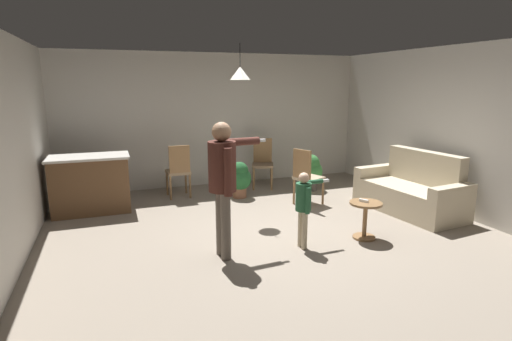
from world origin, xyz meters
The scene contains 16 objects.
ground centered at (0.00, 0.00, 0.00)m, with size 7.68×7.68×0.00m, color gray.
wall_back centered at (0.00, 3.20, 1.35)m, with size 6.40×0.10×2.70m, color beige.
wall_left centered at (-3.20, 0.00, 1.35)m, with size 0.10×6.40×2.70m, color beige.
wall_right centered at (3.20, 0.00, 1.35)m, with size 0.10×6.40×2.70m, color beige.
couch_floral centered at (2.56, 0.21, 0.33)m, with size 1.04×1.88×1.00m.
kitchen_counter centered at (-2.45, 1.97, 0.48)m, with size 1.26×0.66×0.95m.
side_table_by_couch centered at (1.12, -0.56, 0.33)m, with size 0.44×0.44×0.52m.
person_adult centered at (-0.85, -0.47, 1.03)m, with size 0.81×0.53×1.67m.
person_child centered at (0.18, -0.55, 0.62)m, with size 0.53×0.30×1.00m.
dining_chair_by_counter centered at (0.79, 2.53, 0.55)m, with size 0.54×0.54×1.00m.
dining_chair_near_wall centered at (1.06, 1.11, 0.55)m, with size 0.55×0.55×1.00m.
dining_chair_centre_back centered at (-0.95, 2.34, 0.55)m, with size 0.44×0.44×1.00m.
potted_plant_corner centered at (1.62, 2.01, 0.40)m, with size 0.47×0.47×0.72m.
potted_plant_by_wall centered at (0.12, 1.97, 0.37)m, with size 0.44×0.44×0.68m.
spare_remote_on_table centered at (1.10, -0.54, 0.54)m, with size 0.04×0.13×0.04m, color white.
ceiling_light_pendant centered at (-0.13, 1.12, 2.25)m, with size 0.32×0.32×0.55m.
Camera 1 is at (-2.07, -4.98, 2.11)m, focal length 28.23 mm.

